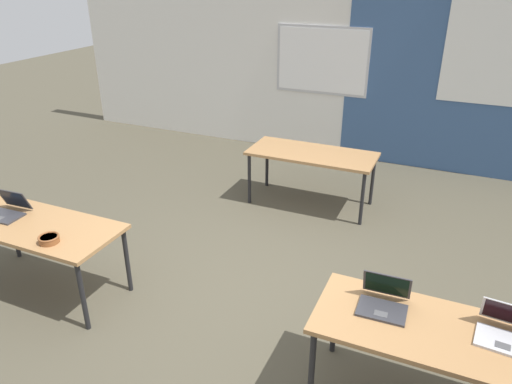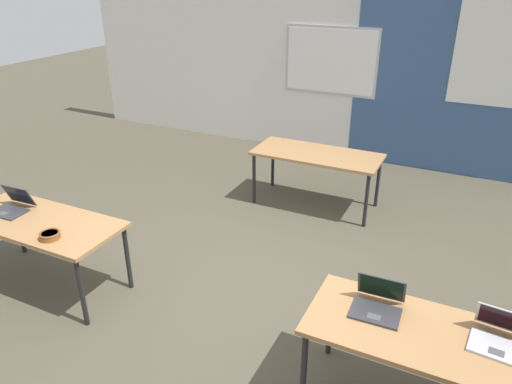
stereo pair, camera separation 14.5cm
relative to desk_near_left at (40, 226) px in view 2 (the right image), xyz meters
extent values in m
plane|color=#4C4738|center=(1.75, 0.60, -0.66)|extent=(24.00, 24.00, 0.00)
cube|color=silver|center=(1.75, 4.80, 0.74)|extent=(10.00, 0.20, 2.80)
cube|color=#385684|center=(3.41, 4.69, 0.74)|extent=(3.51, 0.01, 2.80)
cube|color=#B7B7BC|center=(1.26, 4.69, 0.86)|extent=(1.48, 0.02, 1.04)
cube|color=white|center=(1.26, 4.68, 0.86)|extent=(1.40, 0.02, 0.96)
cube|color=#A37547|center=(0.00, 0.00, 0.04)|extent=(1.60, 0.70, 0.04)
cylinder|color=black|center=(0.74, -0.30, -0.32)|extent=(0.04, 0.04, 0.68)
cylinder|color=black|center=(-0.74, 0.30, -0.32)|extent=(0.04, 0.04, 0.68)
cylinder|color=black|center=(0.74, 0.30, -0.32)|extent=(0.04, 0.04, 0.68)
cube|color=#A37547|center=(3.50, 0.00, 0.04)|extent=(1.60, 0.70, 0.04)
cylinder|color=black|center=(2.76, -0.30, -0.32)|extent=(0.04, 0.04, 0.68)
cylinder|color=black|center=(2.76, 0.30, -0.32)|extent=(0.04, 0.04, 0.68)
cube|color=#A37547|center=(1.75, 2.80, 0.04)|extent=(1.60, 0.70, 0.04)
cylinder|color=black|center=(1.01, 2.50, -0.32)|extent=(0.04, 0.04, 0.68)
cylinder|color=black|center=(2.49, 2.50, -0.32)|extent=(0.04, 0.04, 0.68)
cylinder|color=black|center=(1.01, 3.10, -0.32)|extent=(0.04, 0.04, 0.68)
cylinder|color=black|center=(2.49, 3.10, -0.32)|extent=(0.04, 0.04, 0.68)
cube|color=#B7B7BC|center=(3.89, 0.04, 0.07)|extent=(0.35, 0.26, 0.02)
cube|color=#4C4C4F|center=(3.89, -0.01, 0.08)|extent=(0.10, 0.07, 0.00)
cube|color=#B7B7BC|center=(3.90, 0.20, 0.18)|extent=(0.34, 0.12, 0.21)
cube|color=black|center=(3.90, 0.19, 0.18)|extent=(0.30, 0.10, 0.18)
cube|color=#333338|center=(3.13, 0.04, 0.07)|extent=(0.34, 0.24, 0.02)
cube|color=#4C4C4F|center=(3.14, -0.01, 0.08)|extent=(0.09, 0.06, 0.00)
cube|color=#333338|center=(3.13, 0.19, 0.18)|extent=(0.33, 0.09, 0.21)
cube|color=black|center=(3.13, 0.18, 0.18)|extent=(0.30, 0.08, 0.18)
cube|color=#333338|center=(-0.38, -0.02, 0.07)|extent=(0.34, 0.25, 0.02)
cube|color=#4C4C4F|center=(-0.38, -0.07, 0.08)|extent=(0.09, 0.06, 0.00)
cube|color=#333338|center=(-0.39, 0.13, 0.18)|extent=(0.33, 0.11, 0.21)
cube|color=black|center=(-0.39, 0.13, 0.18)|extent=(0.30, 0.09, 0.18)
cylinder|color=brown|center=(0.36, -0.19, 0.09)|extent=(0.17, 0.17, 0.05)
torus|color=brown|center=(0.36, -0.19, 0.11)|extent=(0.18, 0.18, 0.02)
cylinder|color=gold|center=(0.36, -0.19, 0.11)|extent=(0.14, 0.14, 0.01)
camera|label=1|loc=(3.41, -2.72, 2.22)|focal=33.82mm
camera|label=2|loc=(3.54, -2.66, 2.22)|focal=33.82mm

